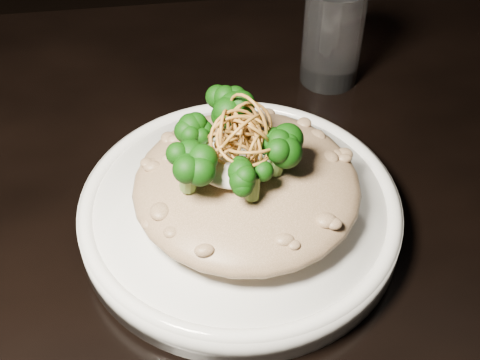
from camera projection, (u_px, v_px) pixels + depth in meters
name	position (u px, v px, depth m)	size (l,w,h in m)	color
table	(256.00, 299.00, 0.63)	(1.10, 0.80, 0.75)	black
plate	(240.00, 214.00, 0.57)	(0.27, 0.27, 0.03)	white
risotto	(247.00, 186.00, 0.55)	(0.19, 0.19, 0.04)	brown
broccoli	(234.00, 144.00, 0.52)	(0.12, 0.12, 0.04)	black
cheese	(234.00, 161.00, 0.52)	(0.06, 0.06, 0.02)	white
shallots	(239.00, 134.00, 0.51)	(0.05, 0.05, 0.03)	brown
drinking_glass	(333.00, 35.00, 0.69)	(0.06, 0.06, 0.11)	white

